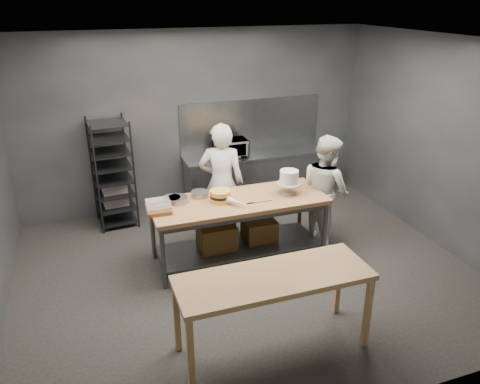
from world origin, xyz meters
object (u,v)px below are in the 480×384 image
object	(u,v)px
speed_rack	(113,174)
microwave	(231,148)
near_counter	(274,283)
work_table	(237,222)
chef_behind	(222,183)
layer_cake	(220,196)
frosted_cake_stand	(289,179)
chef_right	(325,190)

from	to	relation	value
speed_rack	microwave	size ratio (longest dim) A/B	3.23
near_counter	work_table	bearing A→B (deg)	82.15
work_table	chef_behind	world-z (taller)	chef_behind
chef_behind	microwave	size ratio (longest dim) A/B	3.37
speed_rack	layer_cake	distance (m)	2.13
chef_behind	frosted_cake_stand	xyz separation A→B (m)	(0.77, -0.69, 0.23)
near_counter	microwave	size ratio (longest dim) A/B	3.69
work_table	near_counter	size ratio (longest dim) A/B	1.20
work_table	microwave	size ratio (longest dim) A/B	4.43
chef_behind	chef_right	world-z (taller)	chef_behind
near_counter	microwave	world-z (taller)	microwave
near_counter	chef_behind	size ratio (longest dim) A/B	1.10
near_counter	layer_cake	size ratio (longest dim) A/B	7.17
near_counter	layer_cake	bearing A→B (deg)	89.46
work_table	frosted_cake_stand	xyz separation A→B (m)	(0.74, -0.06, 0.57)
work_table	chef_right	bearing A→B (deg)	2.06
near_counter	chef_right	xyz separation A→B (m)	(1.64, 1.91, 0.02)
speed_rack	frosted_cake_stand	bearing A→B (deg)	-38.38
layer_cake	chef_behind	bearing A→B (deg)	71.43
chef_right	layer_cake	size ratio (longest dim) A/B	5.98
work_table	speed_rack	world-z (taller)	speed_rack
speed_rack	microwave	xyz separation A→B (m)	(2.01, 0.08, 0.19)
work_table	layer_cake	bearing A→B (deg)	179.31
microwave	work_table	bearing A→B (deg)	-105.82
layer_cake	microwave	bearing A→B (deg)	67.36
near_counter	speed_rack	bearing A→B (deg)	109.13
near_counter	microwave	distance (m)	3.75
chef_behind	microwave	bearing A→B (deg)	-93.53
chef_right	layer_cake	world-z (taller)	chef_right
chef_behind	chef_right	xyz separation A→B (m)	(1.41, -0.59, -0.08)
work_table	chef_behind	distance (m)	0.72
microwave	frosted_cake_stand	world-z (taller)	frosted_cake_stand
speed_rack	chef_behind	world-z (taller)	chef_behind
work_table	frosted_cake_stand	bearing A→B (deg)	-4.27
work_table	near_counter	bearing A→B (deg)	-97.85
speed_rack	layer_cake	world-z (taller)	speed_rack
chef_right	chef_behind	bearing A→B (deg)	58.41
chef_right	near_counter	bearing A→B (deg)	130.29
speed_rack	chef_behind	size ratio (longest dim) A/B	0.96
layer_cake	near_counter	bearing A→B (deg)	-90.54
chef_behind	microwave	world-z (taller)	chef_behind
chef_right	work_table	bearing A→B (deg)	83.02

